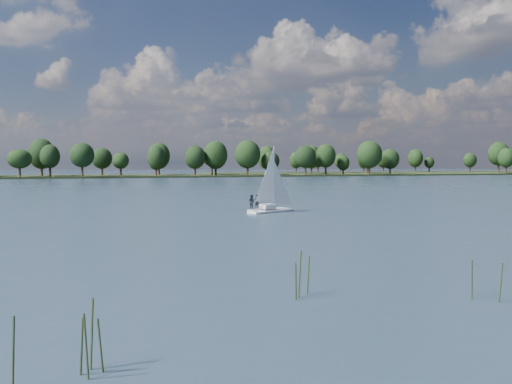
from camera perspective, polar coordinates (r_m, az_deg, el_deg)
ground at (r=132.87m, az=-9.14°, el=0.37°), size 700.00×700.00×0.00m
far_shore at (r=243.94m, az=-13.60°, el=1.47°), size 660.00×40.00×1.50m
far_shore_back at (r=343.37m, az=13.23°, el=1.88°), size 220.00×30.00×1.40m
sailboat at (r=67.33m, az=1.39°, el=-0.08°), size 6.44×4.24×8.27m
treeline at (r=239.35m, az=-14.57°, el=3.38°), size 562.68×74.01×18.27m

